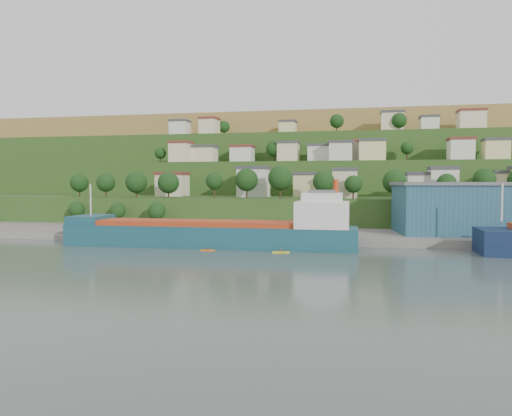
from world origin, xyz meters
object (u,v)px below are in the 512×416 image
(cargo_ship_near, at_px, (218,235))
(kayak_orange, at_px, (208,249))
(warehouse, at_px, (460,208))
(caravan, at_px, (82,227))

(cargo_ship_near, height_order, kayak_orange, cargo_ship_near)
(cargo_ship_near, bearing_deg, warehouse, 20.36)
(warehouse, bearing_deg, cargo_ship_near, -165.80)
(caravan, distance_m, kayak_orange, 44.83)
(cargo_ship_near, xyz_separation_m, warehouse, (55.96, 22.21, 5.67))
(caravan, bearing_deg, kayak_orange, -24.77)
(cargo_ship_near, relative_size, kayak_orange, 20.95)
(kayak_orange, bearing_deg, caravan, 148.31)
(warehouse, relative_size, caravan, 5.07)
(cargo_ship_near, bearing_deg, caravan, 163.26)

